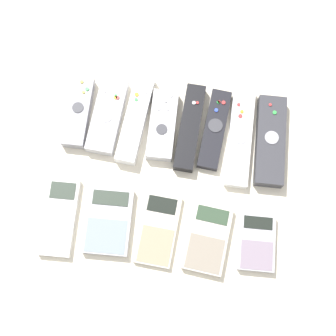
{
  "coord_description": "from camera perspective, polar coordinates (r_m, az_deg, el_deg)",
  "views": [
    {
      "loc": [
        0.04,
        -0.23,
        0.93
      ],
      "look_at": [
        0.0,
        0.03,
        0.01
      ],
      "focal_mm": 50.0,
      "sensor_mm": 36.0,
      "label": 1
    }
  ],
  "objects": [
    {
      "name": "remote_5",
      "position": [
        0.99,
        5.69,
        4.72
      ],
      "size": [
        0.05,
        0.18,
        0.02
      ],
      "rotation": [
        0.0,
        0.0,
        -0.06
      ],
      "color": "black",
      "rests_on": "ground_plane"
    },
    {
      "name": "calculator_1",
      "position": [
        0.94,
        -7.28,
        -6.45
      ],
      "size": [
        0.1,
        0.14,
        0.02
      ],
      "rotation": [
        0.0,
        0.0,
        0.07
      ],
      "color": "#B2B2B7",
      "rests_on": "ground_plane"
    },
    {
      "name": "remote_3",
      "position": [
        0.99,
        -0.67,
        5.27
      ],
      "size": [
        0.06,
        0.15,
        0.03
      ],
      "rotation": [
        0.0,
        0.0,
        0.04
      ],
      "color": "#B7B7BC",
      "rests_on": "ground_plane"
    },
    {
      "name": "calculator_3",
      "position": [
        0.93,
        4.85,
        -8.54
      ],
      "size": [
        0.09,
        0.14,
        0.02
      ],
      "rotation": [
        0.0,
        0.0,
        -0.07
      ],
      "color": "beige",
      "rests_on": "ground_plane"
    },
    {
      "name": "remote_4",
      "position": [
        0.99,
        2.68,
        4.96
      ],
      "size": [
        0.04,
        0.19,
        0.03
      ],
      "rotation": [
        0.0,
        0.0,
        -0.02
      ],
      "color": "black",
      "rests_on": "ground_plane"
    },
    {
      "name": "calculator_0",
      "position": [
        0.96,
        -13.08,
        -5.84
      ],
      "size": [
        0.07,
        0.16,
        0.02
      ],
      "rotation": [
        0.0,
        0.0,
        0.06
      ],
      "color": "silver",
      "rests_on": "ground_plane"
    },
    {
      "name": "calculator_2",
      "position": [
        0.94,
        -1.07,
        -7.5
      ],
      "size": [
        0.08,
        0.15,
        0.01
      ],
      "rotation": [
        0.0,
        0.0,
        -0.03
      ],
      "color": "beige",
      "rests_on": "ground_plane"
    },
    {
      "name": "remote_7",
      "position": [
        1.0,
        12.36,
        3.26
      ],
      "size": [
        0.07,
        0.2,
        0.03
      ],
      "rotation": [
        0.0,
        0.0,
        0.05
      ],
      "color": "#333338",
      "rests_on": "ground_plane"
    },
    {
      "name": "remote_2",
      "position": [
        0.99,
        -3.97,
        5.98
      ],
      "size": [
        0.05,
        0.2,
        0.03
      ],
      "rotation": [
        0.0,
        0.0,
        -0.06
      ],
      "color": "white",
      "rests_on": "ground_plane"
    },
    {
      "name": "ground_plane",
      "position": [
        0.96,
        -0.27,
        -1.93
      ],
      "size": [
        3.0,
        3.0,
        0.0
      ],
      "primitive_type": "plane",
      "color": "beige"
    },
    {
      "name": "calculator_4",
      "position": [
        0.95,
        10.75,
        -8.9
      ],
      "size": [
        0.08,
        0.12,
        0.02
      ],
      "rotation": [
        0.0,
        0.0,
        0.06
      ],
      "color": "#B2B2B7",
      "rests_on": "ground_plane"
    },
    {
      "name": "remote_0",
      "position": [
        1.02,
        -10.85,
        6.7
      ],
      "size": [
        0.05,
        0.16,
        0.03
      ],
      "rotation": [
        0.0,
        0.0,
        0.04
      ],
      "color": "gray",
      "rests_on": "ground_plane"
    },
    {
      "name": "remote_6",
      "position": [
        0.99,
        8.77,
        3.77
      ],
      "size": [
        0.05,
        0.22,
        0.02
      ],
      "rotation": [
        0.0,
        0.0,
        0.02
      ],
      "color": "white",
      "rests_on": "ground_plane"
    },
    {
      "name": "remote_1",
      "position": [
        1.0,
        -7.38,
        6.32
      ],
      "size": [
        0.06,
        0.17,
        0.03
      ],
      "rotation": [
        0.0,
        0.0,
        -0.03
      ],
      "color": "#B7B7BC",
      "rests_on": "ground_plane"
    }
  ]
}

